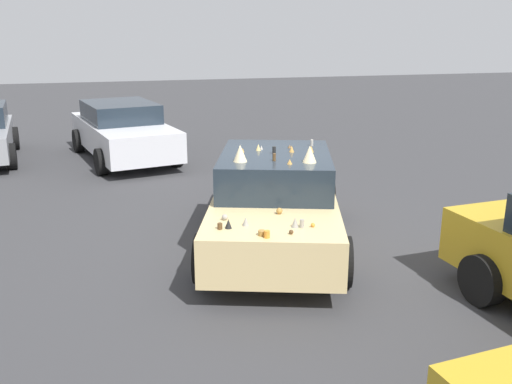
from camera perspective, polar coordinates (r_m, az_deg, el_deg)
ground_plane at (r=8.81m, az=1.89°, el=-5.49°), size 60.00×60.00×0.00m
art_car_decorated at (r=8.59m, az=1.94°, el=-0.82°), size 4.71×3.07×1.69m
parked_sedan_near_right at (r=14.96m, az=-13.38°, el=6.08°), size 4.86×2.70×1.45m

